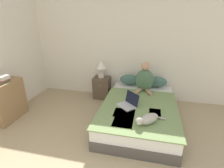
# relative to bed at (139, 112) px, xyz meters

# --- Properties ---
(wall_back) EXTENTS (5.56, 0.05, 2.55)m
(wall_back) POSITION_rel_bed_xyz_m (-0.49, 1.14, 1.07)
(wall_back) COLOR silver
(wall_back) RESTS_ON ground_plane
(bed) EXTENTS (1.42, 2.13, 0.41)m
(bed) POSITION_rel_bed_xyz_m (0.00, 0.00, 0.00)
(bed) COLOR #4C4742
(bed) RESTS_ON ground_plane
(pillow_near) EXTENTS (0.51, 0.24, 0.25)m
(pillow_near) POSITION_rel_bed_xyz_m (-0.31, 0.92, 0.33)
(pillow_near) COLOR #42665B
(pillow_near) RESTS_ON bed
(pillow_far) EXTENTS (0.51, 0.24, 0.25)m
(pillow_far) POSITION_rel_bed_xyz_m (0.31, 0.92, 0.33)
(pillow_far) COLOR #42665B
(pillow_far) RESTS_ON bed
(person_sitting) EXTENTS (0.41, 0.41, 0.67)m
(person_sitting) POSITION_rel_bed_xyz_m (0.05, 0.63, 0.48)
(person_sitting) COLOR #476B4C
(person_sitting) RESTS_ON bed
(cat_tabby) EXTENTS (0.47, 0.41, 0.18)m
(cat_tabby) POSITION_rel_bed_xyz_m (0.18, -0.68, 0.29)
(cat_tabby) COLOR #A8A399
(cat_tabby) RESTS_ON bed
(laptop_open) EXTENTS (0.44, 0.44, 0.25)m
(laptop_open) POSITION_rel_bed_xyz_m (-0.20, -0.16, 0.26)
(laptop_open) COLOR #B7B7BC
(laptop_open) RESTS_ON bed
(nightstand) EXTENTS (0.41, 0.37, 0.55)m
(nightstand) POSITION_rel_bed_xyz_m (-1.03, 0.89, 0.07)
(nightstand) COLOR brown
(nightstand) RESTS_ON ground_plane
(table_lamp) EXTENTS (0.24, 0.24, 0.44)m
(table_lamp) POSITION_rel_bed_xyz_m (-1.04, 0.89, 0.64)
(table_lamp) COLOR beige
(table_lamp) RESTS_ON nightstand
(bookshelf) EXTENTS (0.29, 0.72, 0.81)m
(bookshelf) POSITION_rel_bed_xyz_m (-2.60, -0.50, 0.20)
(bookshelf) COLOR #99754C
(bookshelf) RESTS_ON ground_plane
(book_stack_top) EXTENTS (0.19, 0.23, 0.13)m
(book_stack_top) POSITION_rel_bed_xyz_m (-2.60, -0.50, 0.67)
(book_stack_top) COLOR #3D7A51
(book_stack_top) RESTS_ON bookshelf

